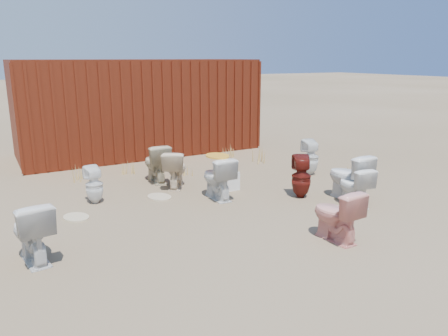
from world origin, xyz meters
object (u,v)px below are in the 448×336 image
toilet_front_e (349,177)px  toilet_front_maroon (301,177)px  toilet_back_yellowlid (218,178)px  toilet_back_e (310,157)px  toilet_front_pink (336,215)px  toilet_front_c (354,186)px  toilet_front_a (32,231)px  toilet_back_a (94,185)px  toilet_back_beige_left (156,163)px  shipping_container (138,106)px  loose_tank (226,182)px  toilet_back_beige_right (175,169)px

toilet_front_e → toilet_front_maroon: bearing=-39.4°
toilet_back_yellowlid → toilet_back_e: bearing=-168.7°
toilet_front_pink → toilet_front_maroon: bearing=-118.5°
toilet_front_c → toilet_back_e: toilet_back_e is taller
toilet_front_a → toilet_back_a: (1.19, 1.88, -0.07)m
toilet_front_pink → toilet_back_yellowlid: size_ratio=0.96×
toilet_front_c → toilet_back_beige_left: 3.87m
shipping_container → loose_tank: (0.24, -4.25, -1.02)m
toilet_front_a → toilet_back_yellowlid: (3.15, 1.06, -0.01)m
toilet_front_a → toilet_back_a: 2.23m
toilet_back_beige_right → loose_tank: (0.75, -0.66, -0.19)m
shipping_container → toilet_back_a: size_ratio=9.17×
toilet_front_a → toilet_back_beige_right: (2.77, 2.05, -0.03)m
shipping_container → loose_tank: shipping_container is taller
toilet_front_pink → toilet_front_c: (1.30, 0.94, -0.03)m
toilet_front_a → loose_tank: toilet_front_a is taller
toilet_back_a → toilet_back_beige_left: (1.41, 0.75, 0.06)m
loose_tank → shipping_container: bearing=91.0°
toilet_front_a → toilet_front_pink: 3.93m
toilet_back_beige_right → toilet_front_c: bearing=164.5°
toilet_front_maroon → toilet_back_beige_left: bearing=-19.9°
toilet_back_a → loose_tank: bearing=160.2°
toilet_back_a → loose_tank: size_ratio=1.31×
shipping_container → toilet_back_a: 4.39m
toilet_back_e → toilet_front_a: bearing=27.5°
shipping_container → toilet_back_beige_left: 3.19m
toilet_back_e → loose_tank: size_ratio=1.51×
toilet_back_e → toilet_front_e: bearing=84.7°
toilet_front_pink → toilet_back_beige_right: bearing=-78.4°
shipping_container → toilet_back_yellowlid: shipping_container is taller
toilet_front_c → toilet_front_maroon: bearing=-51.5°
toilet_back_beige_left → toilet_back_yellowlid: size_ratio=1.01×
shipping_container → toilet_front_pink: shipping_container is taller
toilet_back_beige_right → loose_tank: size_ratio=1.47×
toilet_front_c → toilet_back_e: (0.69, 1.94, 0.04)m
toilet_front_a → toilet_front_e: toilet_front_e is taller
toilet_front_c → toilet_front_e: toilet_front_e is taller
toilet_front_pink → toilet_front_e: toilet_front_e is taller
toilet_front_c → loose_tank: bearing=-43.9°
toilet_front_maroon → toilet_back_beige_left: (-1.90, 2.24, 0.01)m
toilet_back_a → toilet_back_yellowlid: 2.13m
toilet_back_beige_left → toilet_back_yellowlid: (0.56, -1.57, -0.00)m
toilet_front_maroon → toilet_front_e: 0.82m
toilet_back_a → toilet_back_e: 4.50m
toilet_back_a → loose_tank: (2.33, -0.49, -0.15)m
toilet_back_e → shipping_container: bearing=-47.3°
toilet_front_maroon → toilet_back_a: size_ratio=1.17×
toilet_back_beige_left → toilet_back_e: toilet_back_beige_left is taller
shipping_container → toilet_front_e: 6.09m
toilet_front_pink → toilet_back_yellowlid: 2.46m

